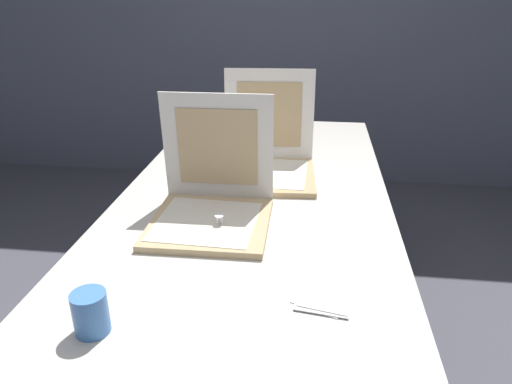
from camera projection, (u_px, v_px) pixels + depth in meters
The scene contains 8 objects.
wall_back at pixel (290, 6), 3.42m from camera, with size 10.00×0.10×2.60m, color slate.
table at pixel (256, 201), 1.81m from camera, with size 0.98×2.01×0.74m.
pizza_box_front at pixel (212, 205), 1.54m from camera, with size 0.38×0.38×0.40m.
pizza_box_middle at pixel (267, 161), 1.92m from camera, with size 0.40×0.43×0.40m.
cup_white_mid at pixel (180, 179), 1.82m from camera, with size 0.05×0.05×0.06m, color white.
cup_white_far at pixel (210, 150), 2.13m from camera, with size 0.05×0.05×0.06m, color white.
cup_printed_front at pixel (91, 313), 1.05m from camera, with size 0.08×0.08×0.10m, color #477FCC.
napkin_pile at pixel (325, 297), 1.18m from camera, with size 0.16×0.16×0.01m.
Camera 1 is at (0.20, -1.08, 1.46)m, focal length 33.40 mm.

